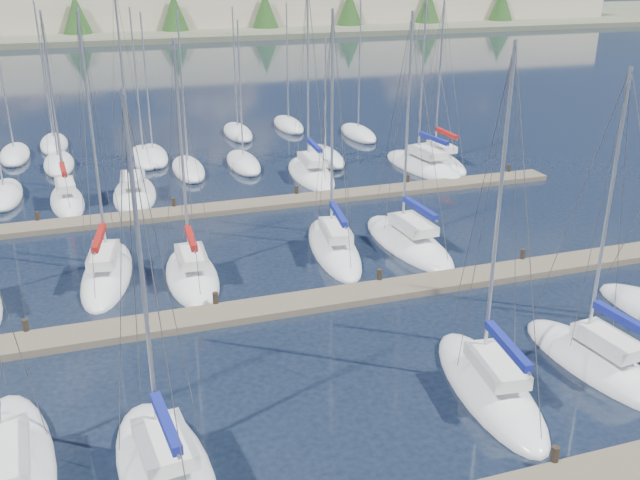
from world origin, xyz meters
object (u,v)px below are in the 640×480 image
object	(u,v)px
sailboat_l	(408,242)
sailboat_b	(7,476)
sailboat_n	(67,200)
sailboat_r	(439,160)
sailboat_k	(334,248)
sailboat_i	(107,274)
sailboat_p	(311,173)
sailboat_j	(192,275)
sailboat_d	(489,387)
sailboat_o	(135,194)
sailboat_c	(165,468)
sailboat_e	(597,363)
sailboat_q	(423,166)

from	to	relation	value
sailboat_l	sailboat_b	distance (m)	23.84
sailboat_n	sailboat_r	size ratio (longest dim) A/B	1.00
sailboat_k	sailboat_b	bearing A→B (deg)	-130.09
sailboat_l	sailboat_b	world-z (taller)	sailboat_l
sailboat_b	sailboat_k	bearing A→B (deg)	38.82
sailboat_i	sailboat_r	distance (m)	28.72
sailboat_p	sailboat_k	world-z (taller)	sailboat_p
sailboat_j	sailboat_p	bearing A→B (deg)	55.72
sailboat_n	sailboat_b	xyz separation A→B (m)	(-1.80, -26.81, -0.03)
sailboat_p	sailboat_d	bearing A→B (deg)	-90.85
sailboat_n	sailboat_j	distance (m)	15.19
sailboat_n	sailboat_o	distance (m)	4.25
sailboat_k	sailboat_c	world-z (taller)	sailboat_k
sailboat_i	sailboat_d	xyz separation A→B (m)	(12.84, -14.77, -0.01)
sailboat_n	sailboat_e	size ratio (longest dim) A/B	1.04
sailboat_n	sailboat_c	bearing A→B (deg)	-88.19
sailboat_l	sailboat_j	world-z (taller)	sailboat_l
sailboat_r	sailboat_q	xyz separation A→B (m)	(-1.77, -0.96, -0.02)
sailboat_o	sailboat_c	size ratio (longest dim) A/B	1.14
sailboat_n	sailboat_k	world-z (taller)	sailboat_k
sailboat_l	sailboat_o	size ratio (longest dim) A/B	0.91
sailboat_l	sailboat_q	world-z (taller)	sailboat_l
sailboat_e	sailboat_p	distance (m)	28.12
sailboat_d	sailboat_j	bearing A→B (deg)	130.69
sailboat_b	sailboat_k	distance (m)	20.87
sailboat_r	sailboat_l	xyz separation A→B (m)	(-9.28, -14.46, -0.01)
sailboat_d	sailboat_b	bearing A→B (deg)	-174.64
sailboat_b	sailboat_k	world-z (taller)	sailboat_k
sailboat_e	sailboat_c	xyz separation A→B (m)	(-16.72, -0.89, -0.00)
sailboat_i	sailboat_q	world-z (taller)	sailboat_i
sailboat_n	sailboat_e	bearing A→B (deg)	-58.13
sailboat_n	sailboat_q	xyz separation A→B (m)	(25.40, 0.14, -0.03)
sailboat_d	sailboat_c	xyz separation A→B (m)	(-11.88, -0.74, -0.00)
sailboat_j	sailboat_e	world-z (taller)	sailboat_j
sailboat_b	sailboat_o	xyz separation A→B (m)	(6.05, 26.85, 0.02)
sailboat_j	sailboat_d	world-z (taller)	sailboat_d
sailboat_j	sailboat_b	world-z (taller)	sailboat_b
sailboat_n	sailboat_o	size ratio (longest dim) A/B	0.88
sailboat_o	sailboat_k	xyz separation A→B (m)	(9.46, -12.89, -0.00)
sailboat_b	sailboat_e	world-z (taller)	sailboat_b
sailboat_p	sailboat_i	bearing A→B (deg)	-134.77
sailboat_l	sailboat_c	bearing A→B (deg)	-138.88
sailboat_l	sailboat_q	distance (m)	15.45
sailboat_b	sailboat_p	bearing A→B (deg)	52.97
sailboat_l	sailboat_e	xyz separation A→B (m)	(1.66, -13.73, 0.01)
sailboat_r	sailboat_p	distance (m)	10.38
sailboat_d	sailboat_e	bearing A→B (deg)	8.62
sailboat_l	sailboat_j	xyz separation A→B (m)	(-12.04, -0.66, 0.01)
sailboat_r	sailboat_e	xyz separation A→B (m)	(-7.62, -28.19, -0.01)
sailboat_k	sailboat_d	world-z (taller)	sailboat_k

